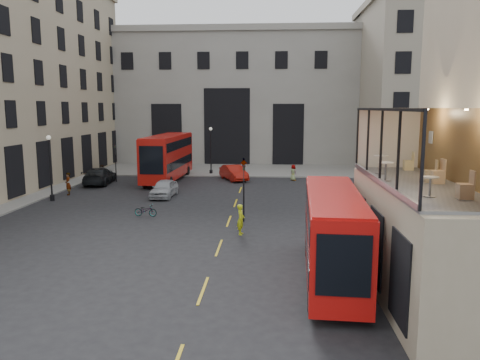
# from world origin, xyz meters

# --- Properties ---
(ground) EXTENTS (140.00, 140.00, 0.00)m
(ground) POSITION_xyz_m (0.00, 0.00, 0.00)
(ground) COLOR black
(ground) RESTS_ON ground
(host_frontage) EXTENTS (3.00, 11.00, 4.50)m
(host_frontage) POSITION_xyz_m (6.50, 0.00, 2.25)
(host_frontage) COLOR tan
(host_frontage) RESTS_ON ground
(cafe_floor) EXTENTS (3.00, 10.00, 0.10)m
(cafe_floor) POSITION_xyz_m (6.50, 0.00, 4.55)
(cafe_floor) COLOR slate
(cafe_floor) RESTS_ON host_frontage
(gateway) EXTENTS (35.00, 10.60, 18.00)m
(gateway) POSITION_xyz_m (-5.00, 47.99, 9.39)
(gateway) COLOR #98958D
(gateway) RESTS_ON ground
(building_right) EXTENTS (16.60, 18.60, 20.00)m
(building_right) POSITION_xyz_m (20.00, 39.97, 10.39)
(building_right) COLOR gray
(building_right) RESTS_ON ground
(pavement_far) EXTENTS (40.00, 12.00, 0.12)m
(pavement_far) POSITION_xyz_m (-6.00, 38.00, 0.06)
(pavement_far) COLOR slate
(pavement_far) RESTS_ON ground
(traffic_light_near) EXTENTS (0.16, 0.20, 3.80)m
(traffic_light_near) POSITION_xyz_m (-1.00, 12.00, 2.42)
(traffic_light_near) COLOR black
(traffic_light_near) RESTS_ON ground
(traffic_light_far) EXTENTS (0.16, 0.20, 3.80)m
(traffic_light_far) POSITION_xyz_m (-15.00, 28.00, 2.42)
(traffic_light_far) COLOR black
(traffic_light_far) RESTS_ON ground
(street_lamp_a) EXTENTS (0.36, 0.36, 5.33)m
(street_lamp_a) POSITION_xyz_m (-17.00, 18.00, 2.39)
(street_lamp_a) COLOR black
(street_lamp_a) RESTS_ON ground
(street_lamp_b) EXTENTS (0.36, 0.36, 5.33)m
(street_lamp_b) POSITION_xyz_m (-6.00, 34.00, 2.39)
(street_lamp_b) COLOR black
(street_lamp_b) RESTS_ON ground
(bus_near) EXTENTS (2.82, 9.92, 3.91)m
(bus_near) POSITION_xyz_m (3.50, 1.68, 2.20)
(bus_near) COLOR red
(bus_near) RESTS_ON ground
(bus_far) EXTENTS (3.10, 11.93, 4.73)m
(bus_far) POSITION_xyz_m (-9.85, 29.08, 2.66)
(bus_far) COLOR #AC110B
(bus_far) RESTS_ON ground
(car_a) EXTENTS (1.88, 4.38, 1.47)m
(car_a) POSITION_xyz_m (-8.25, 20.20, 0.74)
(car_a) COLOR #A7A9AF
(car_a) RESTS_ON ground
(car_b) EXTENTS (3.51, 4.97, 1.56)m
(car_b) POSITION_xyz_m (-3.08, 29.93, 0.78)
(car_b) COLOR maroon
(car_b) RESTS_ON ground
(car_c) EXTENTS (2.83, 5.84, 1.64)m
(car_c) POSITION_xyz_m (-16.17, 26.48, 0.82)
(car_c) COLOR black
(car_c) RESTS_ON ground
(bicycle) EXTENTS (1.66, 0.74, 0.84)m
(bicycle) POSITION_xyz_m (-7.93, 13.06, 0.42)
(bicycle) COLOR gray
(bicycle) RESTS_ON ground
(cyclist) EXTENTS (0.48, 0.70, 1.83)m
(cyclist) POSITION_xyz_m (-0.99, 8.80, 0.92)
(cyclist) COLOR #D0E217
(cyclist) RESTS_ON ground
(pedestrian_a) EXTENTS (1.03, 0.85, 1.95)m
(pedestrian_a) POSITION_xyz_m (-15.78, 26.31, 0.97)
(pedestrian_a) COLOR gray
(pedestrian_a) RESTS_ON ground
(pedestrian_b) EXTENTS (0.96, 1.15, 1.54)m
(pedestrian_b) POSITION_xyz_m (-9.43, 38.08, 0.77)
(pedestrian_b) COLOR gray
(pedestrian_b) RESTS_ON ground
(pedestrian_c) EXTENTS (1.12, 0.80, 1.77)m
(pedestrian_c) POSITION_xyz_m (-2.33, 35.01, 0.89)
(pedestrian_c) COLOR gray
(pedestrian_c) RESTS_ON ground
(pedestrian_d) EXTENTS (0.90, 0.96, 1.65)m
(pedestrian_d) POSITION_xyz_m (3.12, 30.04, 0.83)
(pedestrian_d) COLOR gray
(pedestrian_d) RESTS_ON ground
(pedestrian_e) EXTENTS (0.71, 0.84, 1.96)m
(pedestrian_e) POSITION_xyz_m (-16.76, 20.55, 0.98)
(pedestrian_e) COLOR gray
(pedestrian_e) RESTS_ON ground
(cafe_table_near) EXTENTS (0.54, 0.54, 0.68)m
(cafe_table_near) POSITION_xyz_m (6.01, -2.76, 5.05)
(cafe_table_near) COLOR beige
(cafe_table_near) RESTS_ON cafe_floor
(cafe_table_mid) EXTENTS (0.60, 0.60, 0.76)m
(cafe_table_mid) POSITION_xyz_m (5.38, 0.64, 5.10)
(cafe_table_mid) COLOR white
(cafe_table_mid) RESTS_ON cafe_floor
(cafe_table_far) EXTENTS (0.65, 0.65, 0.81)m
(cafe_table_far) POSITION_xyz_m (5.66, 2.73, 5.14)
(cafe_table_far) COLOR beige
(cafe_table_far) RESTS_ON cafe_floor
(cafe_chair_a) EXTENTS (0.48, 0.48, 0.92)m
(cafe_chair_a) POSITION_xyz_m (7.04, -3.02, 4.88)
(cafe_chair_a) COLOR tan
(cafe_chair_a) RESTS_ON cafe_floor
(cafe_chair_b) EXTENTS (0.51, 0.51, 0.89)m
(cafe_chair_b) POSITION_xyz_m (7.07, 0.38, 4.87)
(cafe_chair_b) COLOR tan
(cafe_chair_b) RESTS_ON cafe_floor
(cafe_chair_c) EXTENTS (0.50, 0.50, 0.96)m
(cafe_chair_c) POSITION_xyz_m (7.23, 0.10, 4.89)
(cafe_chair_c) COLOR #DCB17F
(cafe_chair_c) RESTS_ON cafe_floor
(cafe_chair_d) EXTENTS (0.45, 0.45, 0.86)m
(cafe_chair_d) POSITION_xyz_m (7.26, 4.04, 4.86)
(cafe_chair_d) COLOR #D5BD7B
(cafe_chair_d) RESTS_ON cafe_floor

